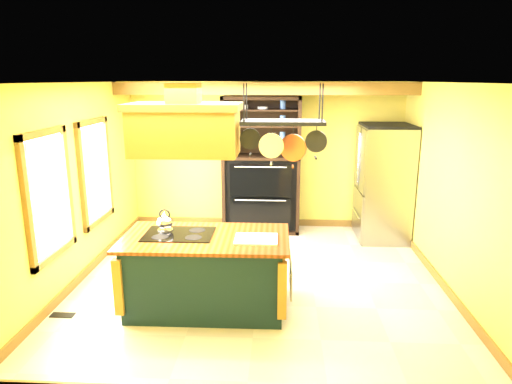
# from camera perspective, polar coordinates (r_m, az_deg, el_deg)

# --- Properties ---
(floor) EXTENTS (5.00, 5.00, 0.00)m
(floor) POSITION_cam_1_polar(r_m,az_deg,el_deg) (6.52, 0.41, -10.93)
(floor) COLOR beige
(floor) RESTS_ON ground
(ceiling) EXTENTS (5.00, 5.00, 0.00)m
(ceiling) POSITION_cam_1_polar(r_m,az_deg,el_deg) (5.91, 0.45, 13.53)
(ceiling) COLOR white
(ceiling) RESTS_ON wall_back
(wall_back) EXTENTS (5.00, 0.02, 2.70)m
(wall_back) POSITION_cam_1_polar(r_m,az_deg,el_deg) (8.53, 1.24, 4.55)
(wall_back) COLOR gold
(wall_back) RESTS_ON floor
(wall_front) EXTENTS (5.00, 0.02, 2.70)m
(wall_front) POSITION_cam_1_polar(r_m,az_deg,el_deg) (3.69, -1.45, -8.25)
(wall_front) COLOR gold
(wall_front) RESTS_ON floor
(wall_left) EXTENTS (0.02, 5.00, 2.70)m
(wall_left) POSITION_cam_1_polar(r_m,az_deg,el_deg) (6.68, -21.54, 0.92)
(wall_left) COLOR gold
(wall_left) RESTS_ON floor
(wall_right) EXTENTS (0.02, 5.00, 2.70)m
(wall_right) POSITION_cam_1_polar(r_m,az_deg,el_deg) (6.46, 23.16, 0.35)
(wall_right) COLOR gold
(wall_right) RESTS_ON floor
(ceiling_beam) EXTENTS (5.00, 0.15, 0.20)m
(ceiling_beam) POSITION_cam_1_polar(r_m,az_deg,el_deg) (7.61, 1.07, 12.80)
(ceiling_beam) COLOR brown
(ceiling_beam) RESTS_ON ceiling
(window_near) EXTENTS (0.06, 1.06, 1.56)m
(window_near) POSITION_cam_1_polar(r_m,az_deg,el_deg) (5.95, -24.41, -0.37)
(window_near) COLOR brown
(window_near) RESTS_ON wall_left
(window_far) EXTENTS (0.06, 1.06, 1.56)m
(window_far) POSITION_cam_1_polar(r_m,az_deg,el_deg) (7.19, -19.37, 2.39)
(window_far) COLOR brown
(window_far) RESTS_ON wall_left
(kitchen_island) EXTENTS (2.00, 1.12, 1.11)m
(kitchen_island) POSITION_cam_1_polar(r_m,az_deg,el_deg) (5.66, -6.21, -9.85)
(kitchen_island) COLOR black
(kitchen_island) RESTS_ON floor
(range_hood) EXTENTS (1.26, 0.71, 0.80)m
(range_hood) POSITION_cam_1_polar(r_m,az_deg,el_deg) (5.24, -8.88, 8.09)
(range_hood) COLOR #B3752C
(range_hood) RESTS_ON ceiling
(pot_rack) EXTENTS (0.98, 0.46, 0.88)m
(pot_rack) POSITION_cam_1_polar(r_m,az_deg,el_deg) (5.14, 3.38, 7.72)
(pot_rack) COLOR black
(pot_rack) RESTS_ON ceiling
(refrigerator) EXTENTS (0.85, 1.00, 1.96)m
(refrigerator) POSITION_cam_1_polar(r_m,az_deg,el_deg) (8.20, 15.59, 0.86)
(refrigerator) COLOR gray
(refrigerator) RESTS_ON floor
(hutch) EXTENTS (1.39, 0.63, 2.45)m
(hutch) POSITION_cam_1_polar(r_m,az_deg,el_deg) (8.35, 0.68, 1.45)
(hutch) COLOR black
(hutch) RESTS_ON floor
(floor_register) EXTENTS (0.28, 0.12, 0.01)m
(floor_register) POSITION_cam_1_polar(r_m,az_deg,el_deg) (6.09, -23.04, -13.98)
(floor_register) COLOR black
(floor_register) RESTS_ON floor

